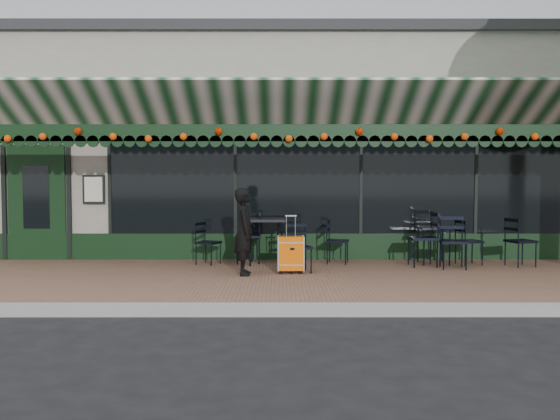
{
  "coord_description": "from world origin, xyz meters",
  "views": [
    {
      "loc": [
        -0.16,
        -7.34,
        1.7
      ],
      "look_at": [
        -0.15,
        1.6,
        1.23
      ],
      "focal_mm": 38.0,
      "sensor_mm": 36.0,
      "label": 1
    }
  ],
  "objects_px": {
    "suitcase": "(291,254)",
    "cafe_table_b": "(266,223)",
    "chair_a_right": "(469,242)",
    "chair_a_extra": "(521,242)",
    "chair_b_left": "(248,237)",
    "chair_b_front": "(299,248)",
    "chair_a_front": "(453,242)",
    "chair_b_right": "(338,241)",
    "cafe_table_a": "(434,230)",
    "woman": "(245,232)",
    "chair_a_left": "(423,239)",
    "chair_solo": "(208,243)"
  },
  "relations": [
    {
      "from": "woman",
      "to": "cafe_table_b",
      "type": "distance_m",
      "value": 1.25
    },
    {
      "from": "chair_b_left",
      "to": "cafe_table_b",
      "type": "bearing_deg",
      "value": 59.6
    },
    {
      "from": "chair_b_right",
      "to": "cafe_table_b",
      "type": "bearing_deg",
      "value": 106.19
    },
    {
      "from": "cafe_table_b",
      "to": "chair_b_front",
      "type": "height_order",
      "value": "cafe_table_b"
    },
    {
      "from": "chair_b_front",
      "to": "chair_solo",
      "type": "height_order",
      "value": "chair_b_front"
    },
    {
      "from": "chair_a_left",
      "to": "chair_a_front",
      "type": "relative_size",
      "value": 1.07
    },
    {
      "from": "chair_b_right",
      "to": "chair_b_left",
      "type": "bearing_deg",
      "value": 99.16
    },
    {
      "from": "cafe_table_a",
      "to": "chair_b_left",
      "type": "bearing_deg",
      "value": 177.49
    },
    {
      "from": "cafe_table_b",
      "to": "chair_solo",
      "type": "xyz_separation_m",
      "value": [
        -1.05,
        -0.02,
        -0.36
      ]
    },
    {
      "from": "chair_a_right",
      "to": "chair_b_front",
      "type": "height_order",
      "value": "chair_a_right"
    },
    {
      "from": "suitcase",
      "to": "chair_a_extra",
      "type": "bearing_deg",
      "value": 9.62
    },
    {
      "from": "chair_a_extra",
      "to": "chair_solo",
      "type": "height_order",
      "value": "chair_a_extra"
    },
    {
      "from": "chair_a_front",
      "to": "chair_b_right",
      "type": "xyz_separation_m",
      "value": [
        -1.93,
        0.63,
        -0.05
      ]
    },
    {
      "from": "chair_a_front",
      "to": "suitcase",
      "type": "bearing_deg",
      "value": -163.36
    },
    {
      "from": "chair_a_right",
      "to": "chair_a_extra",
      "type": "bearing_deg",
      "value": -118.53
    },
    {
      "from": "cafe_table_b",
      "to": "chair_a_left",
      "type": "xyz_separation_m",
      "value": [
        2.78,
        -0.26,
        -0.26
      ]
    },
    {
      "from": "chair_solo",
      "to": "chair_b_left",
      "type": "bearing_deg",
      "value": -49.69
    },
    {
      "from": "cafe_table_a",
      "to": "cafe_table_b",
      "type": "bearing_deg",
      "value": -179.42
    },
    {
      "from": "cafe_table_b",
      "to": "chair_b_left",
      "type": "bearing_deg",
      "value": 151.93
    },
    {
      "from": "woman",
      "to": "cafe_table_a",
      "type": "distance_m",
      "value": 3.59
    },
    {
      "from": "chair_a_right",
      "to": "chair_a_extra",
      "type": "distance_m",
      "value": 0.87
    },
    {
      "from": "chair_a_front",
      "to": "chair_b_right",
      "type": "distance_m",
      "value": 2.03
    },
    {
      "from": "suitcase",
      "to": "cafe_table_b",
      "type": "bearing_deg",
      "value": 110.95
    },
    {
      "from": "chair_a_extra",
      "to": "chair_b_left",
      "type": "height_order",
      "value": "chair_b_left"
    },
    {
      "from": "chair_solo",
      "to": "chair_b_right",
      "type": "bearing_deg",
      "value": -62.66
    },
    {
      "from": "chair_a_left",
      "to": "chair_a_right",
      "type": "bearing_deg",
      "value": 101.37
    },
    {
      "from": "suitcase",
      "to": "chair_solo",
      "type": "height_order",
      "value": "suitcase"
    },
    {
      "from": "woman",
      "to": "chair_a_extra",
      "type": "distance_m",
      "value": 4.92
    },
    {
      "from": "suitcase",
      "to": "chair_b_front",
      "type": "xyz_separation_m",
      "value": [
        0.13,
        0.1,
        0.09
      ]
    },
    {
      "from": "cafe_table_b",
      "to": "chair_solo",
      "type": "relative_size",
      "value": 1.07
    },
    {
      "from": "suitcase",
      "to": "chair_a_extra",
      "type": "height_order",
      "value": "suitcase"
    },
    {
      "from": "chair_b_front",
      "to": "chair_solo",
      "type": "xyz_separation_m",
      "value": [
        -1.61,
        0.92,
        -0.02
      ]
    },
    {
      "from": "woman",
      "to": "chair_a_right",
      "type": "height_order",
      "value": "woman"
    },
    {
      "from": "suitcase",
      "to": "cafe_table_b",
      "type": "xyz_separation_m",
      "value": [
        -0.42,
        1.05,
        0.43
      ]
    },
    {
      "from": "chair_a_right",
      "to": "chair_a_left",
      "type": "bearing_deg",
      "value": 90.51
    },
    {
      "from": "woman",
      "to": "chair_b_front",
      "type": "xyz_separation_m",
      "value": [
        0.88,
        0.26,
        -0.29
      ]
    },
    {
      "from": "chair_solo",
      "to": "cafe_table_a",
      "type": "bearing_deg",
      "value": -64.56
    },
    {
      "from": "woman",
      "to": "chair_a_front",
      "type": "height_order",
      "value": "woman"
    },
    {
      "from": "chair_a_extra",
      "to": "chair_a_front",
      "type": "bearing_deg",
      "value": 86.26
    },
    {
      "from": "chair_b_left",
      "to": "chair_b_right",
      "type": "height_order",
      "value": "chair_b_left"
    },
    {
      "from": "cafe_table_b",
      "to": "chair_b_front",
      "type": "bearing_deg",
      "value": -59.53
    },
    {
      "from": "woman",
      "to": "chair_b_left",
      "type": "xyz_separation_m",
      "value": [
        -0.01,
        1.38,
        -0.21
      ]
    },
    {
      "from": "chair_b_left",
      "to": "chair_b_front",
      "type": "height_order",
      "value": "chair_b_left"
    },
    {
      "from": "woman",
      "to": "chair_b_left",
      "type": "distance_m",
      "value": 1.4
    },
    {
      "from": "chair_a_extra",
      "to": "chair_a_left",
      "type": "bearing_deg",
      "value": 73.97
    },
    {
      "from": "suitcase",
      "to": "chair_solo",
      "type": "xyz_separation_m",
      "value": [
        -1.48,
        1.03,
        0.07
      ]
    },
    {
      "from": "woman",
      "to": "chair_b_right",
      "type": "height_order",
      "value": "woman"
    },
    {
      "from": "chair_a_left",
      "to": "chair_b_right",
      "type": "relative_size",
      "value": 1.21
    },
    {
      "from": "chair_solo",
      "to": "chair_a_front",
      "type": "bearing_deg",
      "value": -72.22
    },
    {
      "from": "cafe_table_a",
      "to": "chair_a_front",
      "type": "height_order",
      "value": "chair_a_front"
    }
  ]
}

